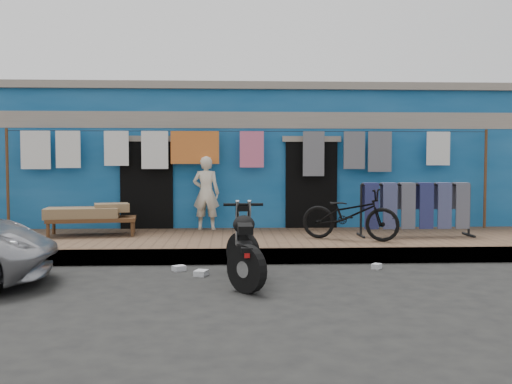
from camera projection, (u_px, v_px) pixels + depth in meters
name	position (u px, v px, depth m)	size (l,w,h in m)	color
ground	(263.00, 284.00, 7.73)	(80.00, 80.00, 0.00)	black
sidewalk	(254.00, 244.00, 10.72)	(28.00, 3.00, 0.25)	brown
curb	(257.00, 256.00, 9.27)	(28.00, 0.10, 0.25)	gray
building	(247.00, 161.00, 14.61)	(12.20, 5.20, 3.36)	#124E8A
clothesline	(229.00, 154.00, 11.86)	(10.06, 0.06, 2.10)	brown
seated_person	(206.00, 193.00, 11.83)	(0.55, 0.37, 1.53)	beige
bicycle	(350.00, 209.00, 10.29)	(0.62, 1.76, 1.14)	black
motorcycle	(245.00, 244.00, 7.83)	(0.60, 1.65, 1.06)	black
charpoy	(92.00, 220.00, 10.95)	(1.81, 1.03, 0.58)	brown
jeans_rack	(415.00, 209.00, 10.79)	(2.20, 0.45, 1.05)	black
litter_a	(179.00, 268.00, 8.68)	(0.18, 0.14, 0.08)	silver
litter_b	(377.00, 266.00, 8.85)	(0.16, 0.12, 0.08)	silver
litter_c	(201.00, 273.00, 8.30)	(0.21, 0.16, 0.08)	silver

